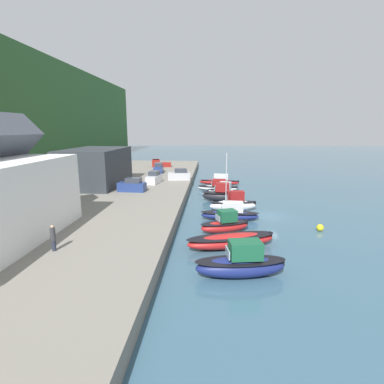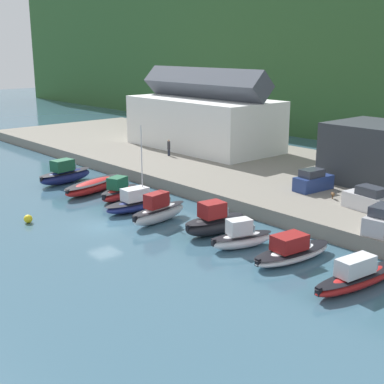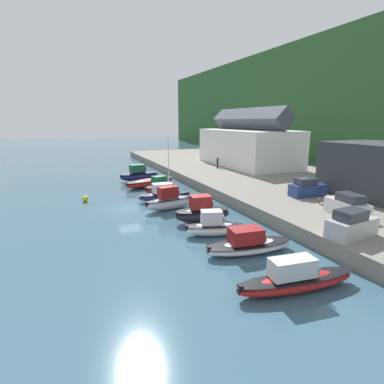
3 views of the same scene
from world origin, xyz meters
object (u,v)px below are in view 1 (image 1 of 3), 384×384
(moored_boat_5, at_px, (221,194))
(pickup_truck_0, at_px, (160,164))
(moored_boat_6, at_px, (224,191))
(mooring_buoy_0, at_px, (320,228))
(parked_car_2, at_px, (132,186))
(moored_boat_2, at_px, (225,224))
(moored_boat_0, at_px, (241,264))
(parked_car_3, at_px, (159,169))
(person_on_quay, at_px, (53,238))
(moored_boat_3, at_px, (230,213))
(dog_on_quay, at_px, (145,185))
(moored_boat_8, at_px, (220,181))
(parked_car_1, at_px, (179,175))
(moored_boat_4, at_px, (233,204))
(moored_boat_1, at_px, (231,240))
(parked_car_0, at_px, (154,178))
(moored_boat_7, at_px, (218,187))

(moored_boat_5, xyz_separation_m, pickup_truck_0, (30.26, 14.57, 1.14))
(moored_boat_6, xyz_separation_m, mooring_buoy_0, (-16.79, -9.78, -0.47))
(parked_car_2, bearing_deg, moored_boat_2, -130.41)
(moored_boat_0, distance_m, parked_car_3, 46.15)
(moored_boat_5, height_order, person_on_quay, person_on_quay)
(moored_boat_3, bearing_deg, pickup_truck_0, 23.08)
(person_on_quay, xyz_separation_m, dog_on_quay, (26.35, -1.56, -0.64))
(moored_boat_6, bearing_deg, moored_boat_8, 19.33)
(moored_boat_2, xyz_separation_m, moored_boat_3, (4.40, -0.82, -0.05))
(moored_boat_2, distance_m, parked_car_1, 26.26)
(moored_boat_4, relative_size, mooring_buoy_0, 8.69)
(moored_boat_2, height_order, moored_boat_8, moored_boat_2)
(person_on_quay, bearing_deg, moored_boat_2, -56.89)
(moored_boat_4, distance_m, moored_boat_5, 5.80)
(moored_boat_3, height_order, dog_on_quay, moored_boat_3)
(moored_boat_1, xyz_separation_m, mooring_buoy_0, (5.30, -10.00, -0.32))
(moored_boat_8, bearing_deg, moored_boat_2, -173.19)
(parked_car_0, xyz_separation_m, pickup_truck_0, (23.13, 2.86, -0.10))
(parked_car_0, relative_size, dog_on_quay, 5.54)
(pickup_truck_0, bearing_deg, parked_car_2, 174.13)
(moored_boat_7, relative_size, person_on_quay, 3.49)
(parked_car_2, height_order, parked_car_3, same)
(moored_boat_7, xyz_separation_m, person_on_quay, (-31.21, 13.78, 1.75))
(moored_boat_8, bearing_deg, mooring_buoy_0, -151.97)
(moored_boat_4, xyz_separation_m, parked_car_2, (5.45, 15.27, 1.27))
(moored_boat_0, xyz_separation_m, moored_boat_5, (23.97, 0.80, 0.02))
(mooring_buoy_0, bearing_deg, parked_car_0, 47.55)
(moored_boat_1, relative_size, moored_boat_2, 1.55)
(moored_boat_0, relative_size, moored_boat_4, 1.09)
(moored_boat_0, xyz_separation_m, mooring_buoy_0, (10.87, -9.61, -0.65))
(person_on_quay, bearing_deg, parked_car_3, -1.18)
(mooring_buoy_0, bearing_deg, moored_boat_0, 138.51)
(moored_boat_1, bearing_deg, moored_boat_5, -16.56)
(parked_car_1, relative_size, parked_car_3, 1.02)
(moored_boat_1, relative_size, dog_on_quay, 11.26)
(moored_boat_5, distance_m, person_on_quay, 27.22)
(pickup_truck_0, bearing_deg, parked_car_3, -179.51)
(moored_boat_6, bearing_deg, parked_car_3, 56.76)
(person_on_quay, relative_size, dog_on_quay, 2.69)
(moored_boat_3, distance_m, person_on_quay, 20.22)
(parked_car_2, xyz_separation_m, person_on_quay, (-23.14, 0.29, 0.18))
(moored_boat_6, bearing_deg, person_on_quay, 168.06)
(moored_boat_2, bearing_deg, pickup_truck_0, -1.63)
(moored_boat_5, height_order, mooring_buoy_0, moored_boat_5)
(moored_boat_6, xyz_separation_m, parked_car_3, (16.32, 13.77, 1.44))
(moored_boat_6, relative_size, parked_car_3, 1.30)
(moored_boat_8, relative_size, pickup_truck_0, 1.67)
(moored_boat_4, bearing_deg, moored_boat_7, -0.97)
(moored_boat_1, bearing_deg, moored_boat_4, -22.78)
(mooring_buoy_0, bearing_deg, moored_boat_7, 26.88)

